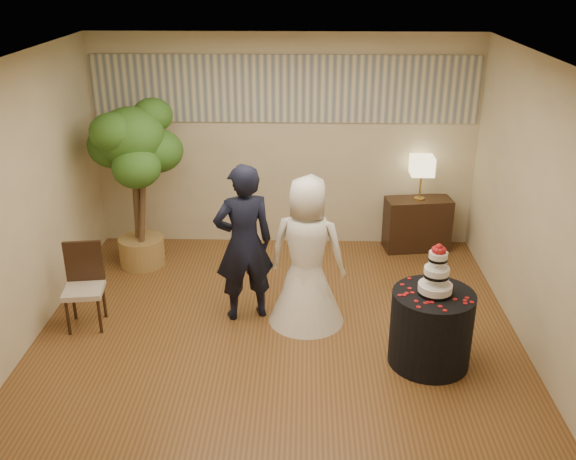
{
  "coord_description": "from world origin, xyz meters",
  "views": [
    {
      "loc": [
        0.27,
        -5.66,
        3.63
      ],
      "look_at": [
        0.1,
        0.4,
        1.05
      ],
      "focal_mm": 40.0,
      "sensor_mm": 36.0,
      "label": 1
    }
  ],
  "objects_px": {
    "bride": "(307,252)",
    "table_lamp": "(421,178)",
    "groom": "(244,243)",
    "cake_table": "(431,328)",
    "console": "(417,224)",
    "side_chair": "(84,288)",
    "wedding_cake": "(437,269)",
    "ficus_tree": "(136,185)"
  },
  "relations": [
    {
      "from": "console",
      "to": "ficus_tree",
      "type": "bearing_deg",
      "value": -178.76
    },
    {
      "from": "console",
      "to": "side_chair",
      "type": "xyz_separation_m",
      "value": [
        -3.8,
        -2.09,
        0.1
      ]
    },
    {
      "from": "bride",
      "to": "console",
      "type": "bearing_deg",
      "value": -115.33
    },
    {
      "from": "cake_table",
      "to": "wedding_cake",
      "type": "bearing_deg",
      "value": 0.0
    },
    {
      "from": "table_lamp",
      "to": "side_chair",
      "type": "distance_m",
      "value": 4.38
    },
    {
      "from": "cake_table",
      "to": "table_lamp",
      "type": "xyz_separation_m",
      "value": [
        0.29,
        2.66,
        0.62
      ]
    },
    {
      "from": "console",
      "to": "side_chair",
      "type": "height_order",
      "value": "side_chair"
    },
    {
      "from": "console",
      "to": "cake_table",
      "type": "bearing_deg",
      "value": -104.26
    },
    {
      "from": "wedding_cake",
      "to": "table_lamp",
      "type": "height_order",
      "value": "table_lamp"
    },
    {
      "from": "ficus_tree",
      "to": "groom",
      "type": "bearing_deg",
      "value": -40.86
    },
    {
      "from": "cake_table",
      "to": "side_chair",
      "type": "height_order",
      "value": "side_chair"
    },
    {
      "from": "cake_table",
      "to": "table_lamp",
      "type": "relative_size",
      "value": 1.34
    },
    {
      "from": "groom",
      "to": "side_chair",
      "type": "relative_size",
      "value": 1.92
    },
    {
      "from": "ficus_tree",
      "to": "side_chair",
      "type": "distance_m",
      "value": 1.64
    },
    {
      "from": "cake_table",
      "to": "bride",
      "type": "bearing_deg",
      "value": 147.67
    },
    {
      "from": "wedding_cake",
      "to": "cake_table",
      "type": "bearing_deg",
      "value": 0.0
    },
    {
      "from": "groom",
      "to": "console",
      "type": "height_order",
      "value": "groom"
    },
    {
      "from": "ficus_tree",
      "to": "bride",
      "type": "bearing_deg",
      "value": -32.14
    },
    {
      "from": "cake_table",
      "to": "side_chair",
      "type": "distance_m",
      "value": 3.56
    },
    {
      "from": "console",
      "to": "bride",
      "type": "bearing_deg",
      "value": -135.81
    },
    {
      "from": "bride",
      "to": "wedding_cake",
      "type": "relative_size",
      "value": 3.21
    },
    {
      "from": "table_lamp",
      "to": "console",
      "type": "bearing_deg",
      "value": 0.0
    },
    {
      "from": "cake_table",
      "to": "ficus_tree",
      "type": "height_order",
      "value": "ficus_tree"
    },
    {
      "from": "wedding_cake",
      "to": "console",
      "type": "bearing_deg",
      "value": 83.82
    },
    {
      "from": "groom",
      "to": "table_lamp",
      "type": "xyz_separation_m",
      "value": [
        2.14,
        1.83,
        0.13
      ]
    },
    {
      "from": "side_chair",
      "to": "groom",
      "type": "bearing_deg",
      "value": 0.78
    },
    {
      "from": "side_chair",
      "to": "table_lamp",
      "type": "bearing_deg",
      "value": 20.62
    },
    {
      "from": "groom",
      "to": "side_chair",
      "type": "bearing_deg",
      "value": -9.26
    },
    {
      "from": "bride",
      "to": "wedding_cake",
      "type": "xyz_separation_m",
      "value": [
        1.19,
        -0.75,
        0.19
      ]
    },
    {
      "from": "groom",
      "to": "console",
      "type": "bearing_deg",
      "value": -157.67
    },
    {
      "from": "table_lamp",
      "to": "ficus_tree",
      "type": "distance_m",
      "value": 3.62
    },
    {
      "from": "wedding_cake",
      "to": "ficus_tree",
      "type": "xyz_separation_m",
      "value": [
        -3.29,
        2.07,
        0.06
      ]
    },
    {
      "from": "cake_table",
      "to": "ficus_tree",
      "type": "relative_size",
      "value": 0.36
    },
    {
      "from": "bride",
      "to": "table_lamp",
      "type": "height_order",
      "value": "bride"
    },
    {
      "from": "table_lamp",
      "to": "ficus_tree",
      "type": "bearing_deg",
      "value": -170.68
    },
    {
      "from": "bride",
      "to": "side_chair",
      "type": "relative_size",
      "value": 1.8
    },
    {
      "from": "bride",
      "to": "side_chair",
      "type": "xyz_separation_m",
      "value": [
        -2.33,
        -0.18,
        -0.36
      ]
    },
    {
      "from": "wedding_cake",
      "to": "groom",
      "type": "bearing_deg",
      "value": 155.88
    },
    {
      "from": "cake_table",
      "to": "console",
      "type": "bearing_deg",
      "value": 83.82
    },
    {
      "from": "bride",
      "to": "console",
      "type": "xyz_separation_m",
      "value": [
        1.47,
        1.91,
        -0.46
      ]
    },
    {
      "from": "console",
      "to": "ficus_tree",
      "type": "distance_m",
      "value": 3.69
    },
    {
      "from": "cake_table",
      "to": "wedding_cake",
      "type": "relative_size",
      "value": 1.53
    }
  ]
}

